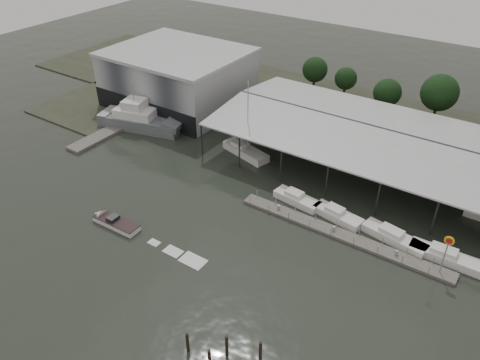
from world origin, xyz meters
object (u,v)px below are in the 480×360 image
Objects in this scene: shell_fuel_sign at (447,248)px; grey_trawler at (141,120)px; speedboat_underway at (113,221)px; white_sailboat at (245,151)px.

grey_trawler is (-53.63, 7.88, -2.35)m from shell_fuel_sign.
grey_trawler is 0.89× the size of speedboat_underway.
shell_fuel_sign is 0.44× the size of white_sailboat.
grey_trawler is 20.65m from white_sailboat.
speedboat_underway is (16.14, -22.16, -1.19)m from grey_trawler.
shell_fuel_sign is at bearing -160.92° from speedboat_underway.
white_sailboat is at bearing 162.87° from shell_fuel_sign.
grey_trawler is 27.44m from speedboat_underway.
white_sailboat is (-33.13, 10.21, -3.27)m from shell_fuel_sign.
white_sailboat reaches higher than grey_trawler.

